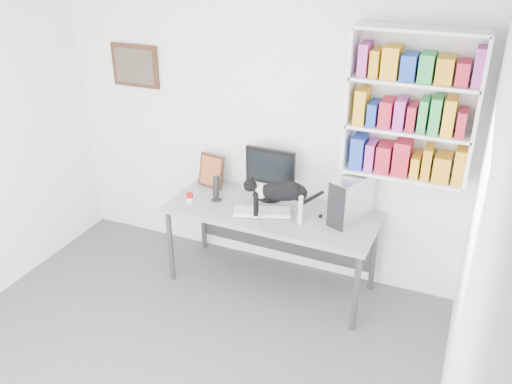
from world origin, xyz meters
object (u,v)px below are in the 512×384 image
desk (271,248)px  monitor (270,174)px  keyboard (262,212)px  soup_can (190,198)px  pc_tower (351,199)px  cat (280,201)px  bookshelf (411,106)px  leaning_print (211,170)px  speaker (216,188)px

desk → monitor: 0.71m
keyboard → soup_can: soup_can is taller
monitor → soup_can: monitor is taller
pc_tower → soup_can: pc_tower is taller
pc_tower → cat: pc_tower is taller
bookshelf → monitor: bearing=-178.3°
keyboard → soup_can: bearing=164.1°
bookshelf → leaning_print: bearing=-179.6°
pc_tower → soup_can: bearing=-148.6°
bookshelf → monitor: bookshelf is taller
speaker → pc_tower: bearing=0.4°
bookshelf → leaning_print: bookshelf is taller
pc_tower → speaker: 1.27m
desk → leaning_print: leaning_print is taller
monitor → soup_can: 0.79m
bookshelf → leaning_print: 2.02m
speaker → bookshelf: bearing=5.1°
monitor → cat: (0.24, -0.38, -0.06)m
soup_can → monitor: bearing=28.9°
desk → pc_tower: pc_tower is taller
bookshelf → pc_tower: bearing=-156.4°
cat → bookshelf: bearing=5.5°
leaning_print → pc_tower: bearing=3.6°
pc_tower → bookshelf: bearing=46.0°
desk → pc_tower: bearing=10.2°
leaning_print → cat: cat is taller
keyboard → speaker: (-0.50, 0.08, 0.11)m
bookshelf → keyboard: 1.57m
leaning_print → desk: bearing=-9.8°
leaning_print → cat: (0.88, -0.40, 0.02)m
desk → leaning_print: bearing=161.7°
desk → leaning_print: size_ratio=5.63×
keyboard → speaker: speaker is taller
speaker → soup_can: bearing=-152.1°
keyboard → pc_tower: (0.75, 0.18, 0.19)m
keyboard → desk: bearing=33.1°
pc_tower → cat: bearing=-134.3°
keyboard → speaker: size_ratio=2.01×
bookshelf → cat: (-0.95, -0.41, -0.85)m
pc_tower → speaker: (-1.26, -0.10, -0.08)m
monitor → pc_tower: size_ratio=1.24×
cat → desk: bearing=116.8°
desk → pc_tower: size_ratio=4.62×
pc_tower → leaning_print: pc_tower is taller
monitor → speaker: bearing=-151.6°
speaker → soup_can: speaker is taller
pc_tower → soup_can: (-1.47, -0.24, -0.16)m
cat → soup_can: bearing=161.5°
leaning_print → soup_can: 0.41m
monitor → keyboard: (0.05, -0.32, -0.24)m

